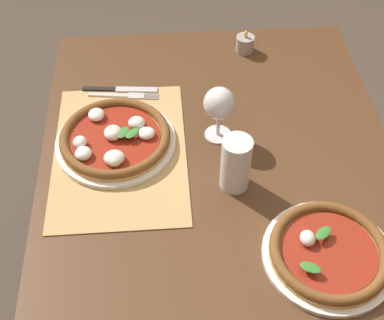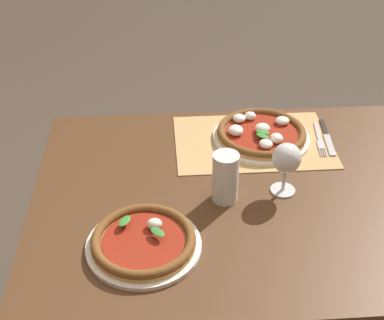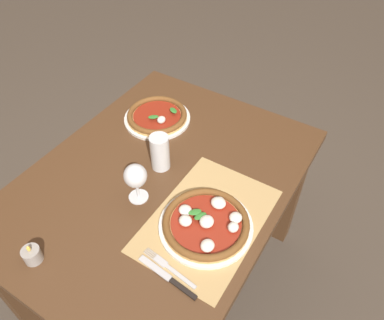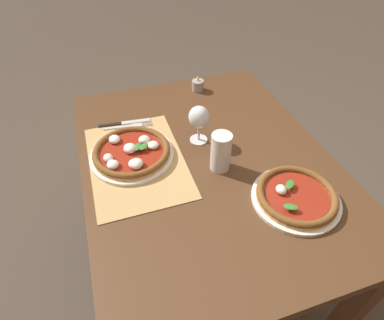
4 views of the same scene
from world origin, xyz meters
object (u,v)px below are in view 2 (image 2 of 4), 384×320
(fork, at_px, (319,139))
(knife, at_px, (327,137))
(wine_glass, at_px, (286,160))
(pizza_far, at_px, (144,242))
(pint_glass, at_px, (225,178))
(pizza_near, at_px, (261,133))

(fork, relative_size, knife, 0.93)
(wine_glass, distance_m, knife, 0.34)
(pizza_far, xyz_separation_m, wine_glass, (-0.39, -0.20, 0.09))
(wine_glass, relative_size, pint_glass, 1.07)
(pizza_near, bearing_deg, fork, 174.42)
(wine_glass, xyz_separation_m, fork, (-0.17, -0.25, -0.10))
(pint_glass, bearing_deg, pizza_near, -117.65)
(pizza_far, relative_size, knife, 1.33)
(wine_glass, bearing_deg, fork, -124.59)
(pizza_far, relative_size, pint_glass, 1.97)
(wine_glass, bearing_deg, pizza_near, -86.48)
(knife, bearing_deg, pizza_near, -1.95)
(pizza_near, relative_size, knife, 1.44)
(pizza_near, relative_size, pizza_far, 1.08)
(pizza_far, bearing_deg, wine_glass, -153.07)
(wine_glass, bearing_deg, knife, -127.47)
(pizza_far, bearing_deg, knife, -142.12)
(fork, bearing_deg, wine_glass, 55.41)
(knife, bearing_deg, wine_glass, 52.53)
(fork, height_order, knife, knife)
(wine_glass, height_order, pint_glass, wine_glass)
(pint_glass, xyz_separation_m, fork, (-0.34, -0.27, -0.06))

